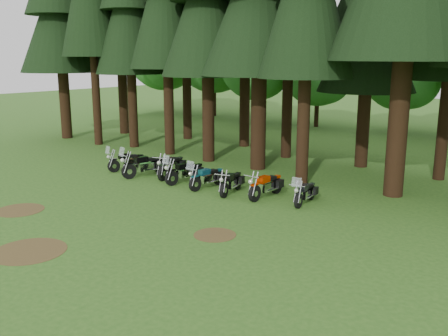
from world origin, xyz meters
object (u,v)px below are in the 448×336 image
at_px(motorcycle_0, 127,162).
at_px(motorcycle_2, 171,167).
at_px(motorcycle_1, 145,166).
at_px(motorcycle_6, 266,186).
at_px(motorcycle_5, 231,183).
at_px(motorcycle_3, 185,172).
at_px(motorcycle_7, 305,193).
at_px(motorcycle_4, 207,178).

distance_m(motorcycle_0, motorcycle_2, 2.79).
distance_m(motorcycle_1, motorcycle_2, 1.29).
distance_m(motorcycle_0, motorcycle_6, 8.31).
distance_m(motorcycle_2, motorcycle_5, 4.08).
distance_m(motorcycle_3, motorcycle_7, 5.99).
relative_size(motorcycle_3, motorcycle_5, 1.09).
bearing_deg(motorcycle_7, motorcycle_0, 174.20).
distance_m(motorcycle_0, motorcycle_4, 5.46).
bearing_deg(motorcycle_2, motorcycle_1, -160.90).
height_order(motorcycle_0, motorcycle_5, motorcycle_0).
relative_size(motorcycle_2, motorcycle_4, 1.06).
height_order(motorcycle_2, motorcycle_5, motorcycle_2).
xyz_separation_m(motorcycle_2, motorcycle_3, (1.29, -0.43, -0.01)).
xyz_separation_m(motorcycle_2, motorcycle_5, (4.04, -0.55, -0.05)).
bearing_deg(motorcycle_7, motorcycle_1, 177.04).
bearing_deg(motorcycle_3, motorcycle_7, 13.00).
bearing_deg(motorcycle_7, motorcycle_4, 178.88).
bearing_deg(motorcycle_5, motorcycle_2, 157.55).
height_order(motorcycle_3, motorcycle_6, motorcycle_3).
bearing_deg(motorcycle_6, motorcycle_0, -177.52).
height_order(motorcycle_3, motorcycle_5, motorcycle_3).
relative_size(motorcycle_0, motorcycle_1, 0.87).
height_order(motorcycle_5, motorcycle_7, motorcycle_7).
bearing_deg(motorcycle_0, motorcycle_2, 23.12).
relative_size(motorcycle_5, motorcycle_6, 0.93).
distance_m(motorcycle_3, motorcycle_6, 4.27).
xyz_separation_m(motorcycle_3, motorcycle_4, (1.41, -0.11, -0.02)).
height_order(motorcycle_6, motorcycle_7, motorcycle_7).
bearing_deg(motorcycle_6, motorcycle_2, 179.31).
bearing_deg(motorcycle_7, motorcycle_3, 176.18).
bearing_deg(motorcycle_4, motorcycle_6, 11.49).
distance_m(motorcycle_5, motorcycle_6, 1.56).
xyz_separation_m(motorcycle_4, motorcycle_5, (1.34, -0.01, -0.02)).
distance_m(motorcycle_0, motorcycle_3, 4.05).
height_order(motorcycle_3, motorcycle_4, motorcycle_3).
bearing_deg(motorcycle_5, motorcycle_4, 164.78).
bearing_deg(motorcycle_6, motorcycle_3, -175.49).
height_order(motorcycle_2, motorcycle_4, motorcycle_4).
bearing_deg(motorcycle_2, motorcycle_6, -16.84).
xyz_separation_m(motorcycle_5, motorcycle_6, (1.51, 0.38, 0.03)).
height_order(motorcycle_4, motorcycle_5, motorcycle_4).
bearing_deg(motorcycle_1, motorcycle_4, 18.85).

